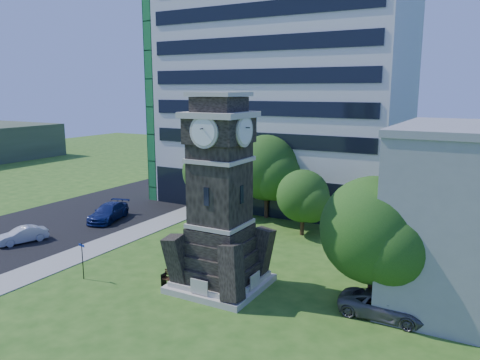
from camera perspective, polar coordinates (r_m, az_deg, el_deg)
The scene contains 14 objects.
ground at distance 30.75m, azimuth -9.26°, elevation -12.90°, with size 160.00×160.00×0.00m, color #2A5819.
sidewalk at distance 40.19m, azimuth -15.58°, elevation -7.33°, with size 3.00×70.00×0.06m, color gray.
street at distance 46.36m, azimuth -23.14°, elevation -5.40°, with size 14.00×80.00×0.02m, color black.
clock_tower at distance 28.94m, azimuth -2.44°, elevation -3.22°, with size 5.40×5.40×12.22m.
office_tall at distance 52.15m, azimuth 5.55°, elevation 12.96°, with size 26.20×15.11×28.60m.
car_street_mid at distance 42.50m, azimuth -25.02°, elevation -6.11°, with size 1.36×3.90×1.29m, color silver.
car_street_north at distance 46.70m, azimuth -15.75°, elevation -3.81°, with size 2.21×5.45×1.58m, color navy.
car_east_lot at distance 27.80m, azimuth 17.15°, elevation -14.41°, with size 2.25×4.89×1.36m, color #56575C.
park_bench at distance 30.56m, azimuth -7.80°, elevation -11.90°, with size 1.99×0.53×1.03m.
street_sign at distance 32.86m, azimuth -18.66°, elevation -8.85°, with size 0.60×0.06×2.48m.
tree_nw at distance 47.17m, azimuth -3.71°, elevation 0.83°, with size 5.93×5.39×6.95m.
tree_nc at distance 45.16m, azimuth 3.38°, elevation 1.26°, with size 7.00×6.36×8.15m.
tree_ne at distance 40.23m, azimuth 7.75°, elevation -2.14°, with size 4.97×4.52×5.72m.
tree_east at distance 27.66m, azimuth 16.19°, elevation -6.24°, with size 6.75×6.13×7.64m.
Camera 1 is at (17.67, -21.91, 12.37)m, focal length 35.00 mm.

